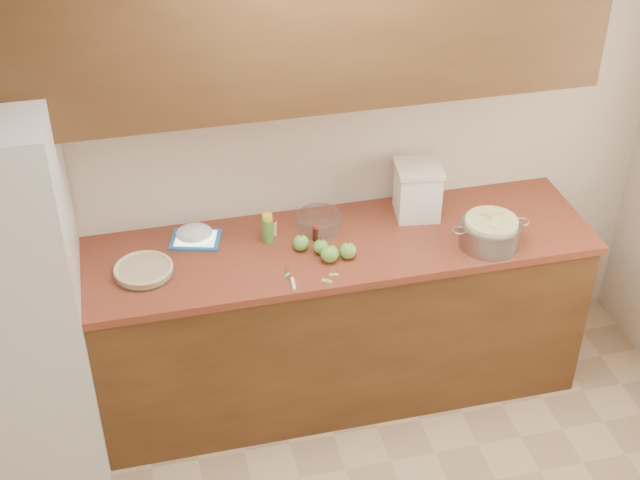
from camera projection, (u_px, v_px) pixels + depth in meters
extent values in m
plane|color=silver|center=(463.00, 3.00, 2.05)|extent=(3.60, 3.60, 0.00)
plane|color=beige|center=(302.00, 141.00, 4.23)|extent=(3.60, 0.00, 3.60)
cube|color=brown|center=(318.00, 323.00, 4.46)|extent=(2.60, 0.65, 0.88)
cube|color=#974229|center=(317.00, 248.00, 4.20)|extent=(2.64, 0.68, 0.04)
cube|color=#4F3318|center=(309.00, 22.00, 3.72)|extent=(2.60, 0.34, 0.70)
cylinder|color=silver|center=(144.00, 271.00, 3.98)|extent=(0.27, 0.27, 0.04)
cylinder|color=#D9B989|center=(144.00, 271.00, 3.98)|extent=(0.25, 0.25, 0.03)
torus|color=#D9B989|center=(143.00, 268.00, 3.97)|extent=(0.27, 0.27, 0.02)
cylinder|color=gray|center=(490.00, 234.00, 4.15)|extent=(0.28, 0.28, 0.12)
torus|color=gray|center=(459.00, 230.00, 4.09)|extent=(0.07, 0.07, 0.01)
torus|color=gray|center=(522.00, 222.00, 4.15)|extent=(0.07, 0.07, 0.01)
cylinder|color=beige|center=(490.00, 231.00, 4.14)|extent=(0.25, 0.25, 0.13)
cube|color=white|center=(417.00, 192.00, 4.33)|extent=(0.23, 0.23, 0.25)
cube|color=beige|center=(419.00, 168.00, 4.26)|extent=(0.25, 0.25, 0.02)
cube|color=#216DA2|center=(196.00, 240.00, 4.21)|extent=(0.27, 0.23, 0.01)
cube|color=white|center=(196.00, 238.00, 4.20)|extent=(0.22, 0.18, 0.00)
cube|color=gray|center=(287.00, 274.00, 3.99)|extent=(0.03, 0.09, 0.00)
cylinder|color=white|center=(293.00, 284.00, 3.92)|extent=(0.02, 0.08, 0.02)
cylinder|color=#4C8C38|center=(268.00, 230.00, 4.17)|extent=(0.06, 0.06, 0.12)
cylinder|color=yellow|center=(267.00, 217.00, 4.13)|extent=(0.05, 0.05, 0.03)
cylinder|color=beige|center=(273.00, 228.00, 4.23)|extent=(0.04, 0.04, 0.07)
cylinder|color=red|center=(273.00, 220.00, 4.21)|extent=(0.03, 0.03, 0.02)
cylinder|color=black|center=(316.00, 234.00, 4.19)|extent=(0.03, 0.03, 0.07)
cylinder|color=red|center=(316.00, 227.00, 4.17)|extent=(0.02, 0.02, 0.01)
cylinder|color=silver|center=(320.00, 222.00, 4.27)|extent=(0.21, 0.21, 0.08)
torus|color=silver|center=(320.00, 215.00, 4.25)|extent=(0.22, 0.22, 0.01)
ellipsoid|color=white|center=(194.00, 233.00, 4.20)|extent=(0.21, 0.19, 0.07)
sphere|color=#66A83C|center=(301.00, 243.00, 4.13)|extent=(0.08, 0.08, 0.08)
cylinder|color=#3F2D19|center=(301.00, 235.00, 4.10)|extent=(0.01, 0.01, 0.01)
sphere|color=#66A83C|center=(321.00, 247.00, 4.11)|extent=(0.07, 0.07, 0.07)
cylinder|color=#3F2D19|center=(321.00, 239.00, 4.08)|extent=(0.01, 0.01, 0.01)
sphere|color=#66A83C|center=(330.00, 254.00, 4.05)|extent=(0.08, 0.08, 0.08)
cylinder|color=#3F2D19|center=(330.00, 245.00, 4.02)|extent=(0.01, 0.01, 0.01)
sphere|color=#66A83C|center=(348.00, 251.00, 4.07)|extent=(0.08, 0.08, 0.08)
cylinder|color=#3F2D19|center=(348.00, 242.00, 4.05)|extent=(0.01, 0.01, 0.01)
cube|color=#8EB95A|center=(287.00, 275.00, 3.99)|extent=(0.03, 0.03, 0.00)
cube|color=#8EB95A|center=(334.00, 275.00, 3.99)|extent=(0.04, 0.02, 0.00)
cube|color=#8EB95A|center=(327.00, 281.00, 3.95)|extent=(0.05, 0.04, 0.00)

